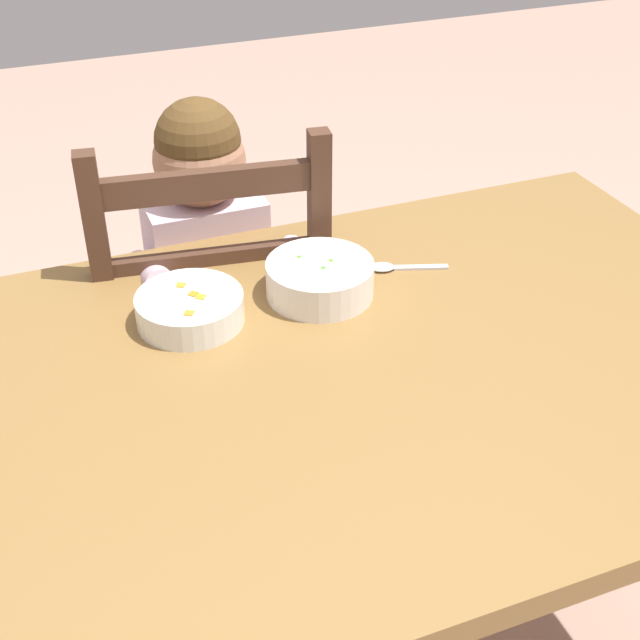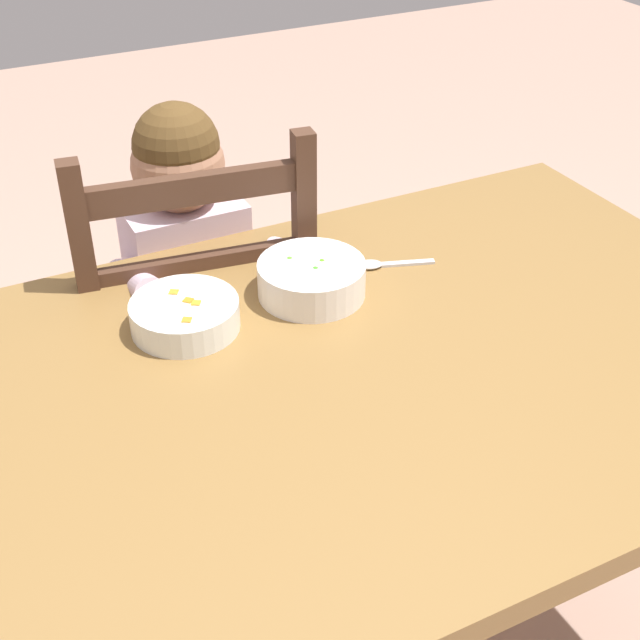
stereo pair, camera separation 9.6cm
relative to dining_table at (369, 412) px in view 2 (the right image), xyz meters
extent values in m
cube|color=olive|center=(0.00, 0.00, 0.08)|extent=(1.35, 0.90, 0.04)
cylinder|color=olive|center=(0.60, 0.38, -0.29)|extent=(0.07, 0.07, 0.70)
cube|color=#4A2E20|center=(-0.11, 0.55, -0.18)|extent=(0.47, 0.47, 0.02)
cube|color=#4A2E20|center=(0.10, 0.71, -0.42)|extent=(0.04, 0.04, 0.45)
cube|color=#4A2E20|center=(-0.27, 0.76, -0.42)|extent=(0.04, 0.04, 0.45)
cube|color=#4A2E20|center=(0.05, 0.34, -0.42)|extent=(0.04, 0.04, 0.45)
cube|color=#4A2E20|center=(-0.32, 0.39, -0.42)|extent=(0.04, 0.04, 0.45)
cube|color=#4A2E20|center=(0.05, 0.34, 0.08)|extent=(0.04, 0.04, 0.50)
cube|color=#4A2E20|center=(-0.32, 0.39, 0.08)|extent=(0.04, 0.04, 0.50)
cube|color=#4A2E20|center=(-0.14, 0.36, 0.25)|extent=(0.36, 0.07, 0.05)
cube|color=#4A2E20|center=(-0.14, 0.36, 0.10)|extent=(0.36, 0.07, 0.05)
cube|color=silver|center=(-0.11, 0.52, -0.01)|extent=(0.22, 0.14, 0.32)
sphere|color=#AC7658|center=(-0.11, 0.52, 0.22)|extent=(0.17, 0.17, 0.17)
sphere|color=brown|center=(-0.11, 0.52, 0.26)|extent=(0.16, 0.16, 0.16)
cylinder|color=#3F4C72|center=(-0.16, 0.40, -0.41)|extent=(0.07, 0.07, 0.47)
cylinder|color=#3F4C72|center=(-0.05, 0.40, -0.41)|extent=(0.07, 0.07, 0.47)
cylinder|color=silver|center=(-0.24, 0.42, 0.07)|extent=(0.06, 0.24, 0.13)
cylinder|color=silver|center=(0.02, 0.42, 0.07)|extent=(0.06, 0.24, 0.13)
cylinder|color=white|center=(0.00, 0.20, 0.13)|extent=(0.18, 0.18, 0.06)
cylinder|color=white|center=(0.00, 0.20, 0.10)|extent=(0.08, 0.08, 0.01)
cylinder|color=#4B9B29|center=(0.00, 0.20, 0.14)|extent=(0.15, 0.15, 0.03)
sphere|color=green|center=(0.00, 0.19, 0.16)|extent=(0.01, 0.01, 0.01)
sphere|color=#559529|center=(-0.02, 0.23, 0.16)|extent=(0.01, 0.01, 0.01)
sphere|color=#52A41C|center=(0.02, 0.20, 0.16)|extent=(0.01, 0.01, 0.01)
cylinder|color=white|center=(-0.22, 0.20, 0.13)|extent=(0.17, 0.17, 0.05)
cylinder|color=white|center=(-0.22, 0.20, 0.10)|extent=(0.08, 0.08, 0.01)
cylinder|color=orange|center=(-0.22, 0.20, 0.13)|extent=(0.14, 0.14, 0.03)
cube|color=orange|center=(-0.20, 0.19, 0.15)|extent=(0.02, 0.02, 0.01)
cube|color=orange|center=(-0.22, 0.23, 0.15)|extent=(0.02, 0.02, 0.01)
cube|color=orange|center=(-0.23, 0.15, 0.15)|extent=(0.02, 0.02, 0.01)
cube|color=orange|center=(-0.21, 0.20, 0.15)|extent=(0.02, 0.02, 0.01)
cube|color=silver|center=(0.19, 0.21, 0.10)|extent=(0.09, 0.04, 0.00)
ellipsoid|color=silver|center=(0.13, 0.23, 0.11)|extent=(0.05, 0.04, 0.01)
camera|label=1|loc=(-0.45, -0.93, 0.88)|focal=49.06mm
camera|label=2|loc=(-0.53, -0.89, 0.88)|focal=49.06mm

